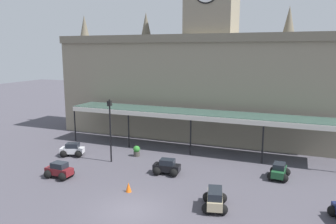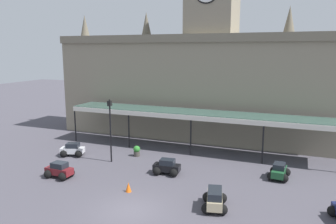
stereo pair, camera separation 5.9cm
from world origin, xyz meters
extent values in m
plane|color=#4B4852|center=(0.00, 0.00, 0.00)|extent=(140.00, 140.00, 0.00)
cube|color=gray|center=(0.00, 18.40, 5.49)|extent=(33.49, 6.27, 10.98)
cube|color=#756C5B|center=(0.00, 15.12, 10.58)|extent=(33.49, 0.30, 0.80)
cube|color=gray|center=(0.00, 18.40, 14.23)|extent=(4.80, 4.80, 6.51)
cone|color=#675F50|center=(-15.75, 18.40, 12.28)|extent=(1.10, 1.10, 2.60)
cone|color=#675F50|center=(-7.54, 18.40, 12.28)|extent=(1.10, 1.10, 2.60)
cone|color=#675F50|center=(7.54, 18.40, 12.28)|extent=(1.10, 1.10, 2.60)
cube|color=#38564C|center=(0.00, 13.07, 3.69)|extent=(25.32, 3.20, 0.16)
cube|color=silver|center=(0.00, 11.47, 3.49)|extent=(25.32, 0.12, 0.44)
cylinder|color=black|center=(-12.66, 11.62, 1.80)|extent=(0.14, 0.14, 3.61)
cylinder|color=black|center=(-6.33, 11.62, 1.80)|extent=(0.14, 0.14, 3.61)
cylinder|color=black|center=(0.00, 11.62, 1.80)|extent=(0.14, 0.14, 3.61)
cylinder|color=black|center=(6.33, 11.62, 1.80)|extent=(0.14, 0.14, 3.61)
cube|color=black|center=(-0.22, 6.36, 0.52)|extent=(2.13, 1.08, 0.50)
cube|color=#1E232B|center=(-0.17, 6.36, 0.98)|extent=(1.17, 0.91, 0.42)
sphere|color=black|center=(-0.85, 5.85, 0.32)|extent=(0.64, 0.64, 0.64)
sphere|color=black|center=(-0.93, 6.73, 0.32)|extent=(0.64, 0.64, 0.64)
sphere|color=black|center=(0.50, 5.99, 0.32)|extent=(0.64, 0.64, 0.64)
sphere|color=black|center=(0.41, 6.86, 0.32)|extent=(0.64, 0.64, 0.64)
cube|color=silver|center=(-9.82, 7.37, 0.52)|extent=(2.22, 1.50, 0.50)
cube|color=#1E232B|center=(-9.77, 7.38, 0.98)|extent=(1.30, 1.11, 0.42)
sphere|color=black|center=(-10.31, 6.73, 0.32)|extent=(0.64, 0.64, 0.64)
sphere|color=black|center=(-10.60, 7.56, 0.32)|extent=(0.64, 0.64, 0.64)
sphere|color=black|center=(-9.03, 7.17, 0.32)|extent=(0.64, 0.64, 0.64)
sphere|color=black|center=(-9.32, 8.00, 0.32)|extent=(0.64, 0.64, 0.64)
sphere|color=black|center=(11.14, 3.72, 0.32)|extent=(0.64, 0.64, 0.64)
cube|color=maroon|center=(-7.44, 2.72, 0.52)|extent=(2.07, 0.93, 0.50)
cube|color=#1E232B|center=(-7.39, 2.71, 0.98)|extent=(1.12, 0.83, 0.42)
sphere|color=black|center=(-8.13, 2.29, 0.32)|extent=(0.64, 0.64, 0.64)
sphere|color=black|center=(-8.11, 3.17, 0.32)|extent=(0.64, 0.64, 0.64)
sphere|color=black|center=(-6.78, 2.26, 0.32)|extent=(0.64, 0.64, 0.64)
sphere|color=black|center=(-6.76, 3.14, 0.32)|extent=(0.64, 0.64, 0.64)
cube|color=#1E512D|center=(7.88, 8.63, 0.52)|extent=(1.03, 2.11, 0.50)
cube|color=#1E232B|center=(7.88, 8.58, 0.98)|extent=(0.88, 1.16, 0.42)
sphere|color=black|center=(7.49, 9.34, 0.32)|extent=(0.64, 0.64, 0.64)
sphere|color=black|center=(8.37, 9.27, 0.32)|extent=(0.64, 0.64, 0.64)
sphere|color=black|center=(7.39, 7.99, 0.32)|extent=(0.64, 0.64, 0.64)
sphere|color=black|center=(8.27, 7.93, 0.32)|extent=(0.64, 0.64, 0.64)
cube|color=tan|center=(4.58, 2.19, 0.54)|extent=(1.40, 2.40, 0.55)
cube|color=#1E232B|center=(4.63, 2.00, 1.05)|extent=(1.17, 1.70, 0.45)
sphere|color=black|center=(3.96, 2.84, 0.32)|extent=(0.64, 0.64, 0.64)
sphere|color=black|center=(4.84, 3.05, 0.32)|extent=(0.64, 0.64, 0.64)
sphere|color=black|center=(4.32, 1.33, 0.32)|extent=(0.64, 0.64, 0.64)
sphere|color=black|center=(5.20, 1.54, 0.32)|extent=(0.64, 0.64, 0.64)
cylinder|color=black|center=(-5.70, 7.26, 2.42)|extent=(0.13, 0.13, 4.85)
cube|color=black|center=(-5.70, 7.26, 5.07)|extent=(0.30, 0.30, 0.44)
sphere|color=black|center=(-5.70, 7.26, 5.35)|extent=(0.14, 0.14, 0.14)
cone|color=orange|center=(-1.40, 2.36, 0.33)|extent=(0.40, 0.40, 0.66)
cylinder|color=#47423D|center=(-4.39, 9.45, 0.21)|extent=(0.56, 0.56, 0.42)
sphere|color=#2F822E|center=(-4.39, 9.45, 0.66)|extent=(0.60, 0.60, 0.60)
camera|label=1|loc=(8.86, -16.27, 9.41)|focal=35.58mm
camera|label=2|loc=(8.92, -16.25, 9.41)|focal=35.58mm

